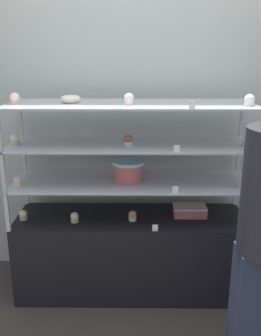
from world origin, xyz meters
TOP-DOWN VIEW (x-y plane):
  - ground_plane at (0.00, 0.00)m, footprint 20.00×20.00m
  - back_wall at (0.00, 0.39)m, footprint 8.00×0.05m
  - display_base at (0.00, 0.00)m, footprint 1.58×0.48m
  - display_riser_lower at (0.00, 0.00)m, footprint 1.58×0.48m
  - display_riser_middle at (0.00, 0.00)m, footprint 1.58×0.48m
  - display_riser_upper at (0.00, 0.00)m, footprint 1.58×0.48m
  - layer_cake_centerpiece at (-0.02, 0.02)m, footprint 0.21×0.21m
  - sheet_cake_frosted at (0.41, 0.02)m, footprint 0.23×0.14m
  - cupcake_0 at (-0.73, -0.06)m, footprint 0.05×0.05m
  - cupcake_1 at (-0.38, -0.09)m, footprint 0.05×0.05m
  - cupcake_2 at (0.01, -0.06)m, footprint 0.05×0.05m
  - cupcake_3 at (0.75, -0.12)m, footprint 0.05×0.05m
  - price_tag_0 at (0.16, -0.22)m, footprint 0.04×0.00m
  - cupcake_4 at (-0.73, -0.11)m, footprint 0.05×0.05m
  - cupcake_5 at (0.72, -0.11)m, footprint 0.05×0.05m
  - price_tag_1 at (0.28, -0.22)m, footprint 0.04×0.00m
  - cupcake_6 at (-0.74, -0.06)m, footprint 0.06×0.06m
  - cupcake_7 at (-0.01, -0.07)m, footprint 0.06×0.06m
  - cupcake_8 at (0.74, -0.06)m, footprint 0.06×0.06m
  - price_tag_2 at (0.28, -0.22)m, footprint 0.04×0.00m
  - cupcake_9 at (-0.73, -0.04)m, footprint 0.06×0.06m
  - cupcake_10 at (-0.01, -0.06)m, footprint 0.06×0.06m
  - cupcake_11 at (0.72, -0.10)m, footprint 0.06×0.06m
  - price_tag_3 at (0.36, -0.22)m, footprint 0.04×0.00m
  - donut_glazed at (-0.39, 0.04)m, footprint 0.13×0.13m

SIDE VIEW (x-z plane):
  - ground_plane at x=0.00m, z-range 0.00..0.00m
  - display_base at x=0.00m, z-range 0.00..0.57m
  - price_tag_0 at x=0.16m, z-range 0.57..0.61m
  - cupcake_0 at x=-0.73m, z-range 0.57..0.64m
  - cupcake_1 at x=-0.38m, z-range 0.57..0.64m
  - cupcake_2 at x=0.01m, z-range 0.57..0.64m
  - cupcake_3 at x=0.75m, z-range 0.57..0.64m
  - sheet_cake_frosted at x=0.41m, z-range 0.57..0.64m
  - display_riser_lower at x=0.00m, z-range 0.69..0.95m
  - price_tag_1 at x=0.28m, z-range 0.83..0.88m
  - cupcake_4 at x=-0.73m, z-range 0.83..0.90m
  - cupcake_5 at x=0.72m, z-range 0.83..0.90m
  - layer_cake_centerpiece at x=-0.02m, z-range 0.83..0.97m
  - display_riser_middle at x=0.00m, z-range 0.95..1.21m
  - price_tag_2 at x=0.28m, z-range 1.10..1.14m
  - cupcake_6 at x=-0.74m, z-range 1.09..1.17m
  - cupcake_7 at x=-0.01m, z-range 1.09..1.17m
  - cupcake_8 at x=0.74m, z-range 1.09..1.17m
  - back_wall at x=0.00m, z-range 0.00..2.60m
  - display_riser_upper at x=0.00m, z-range 1.21..1.47m
  - donut_glazed at x=-0.39m, z-range 1.36..1.40m
  - price_tag_3 at x=0.36m, z-range 1.36..1.40m
  - cupcake_9 at x=-0.73m, z-range 1.35..1.43m
  - cupcake_10 at x=-0.01m, z-range 1.35..1.43m
  - cupcake_11 at x=0.72m, z-range 1.35..1.43m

